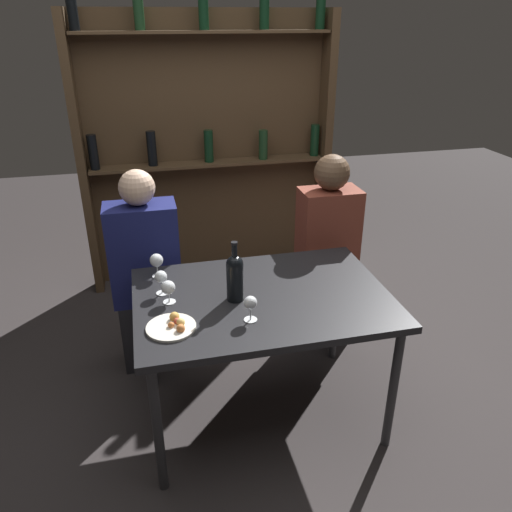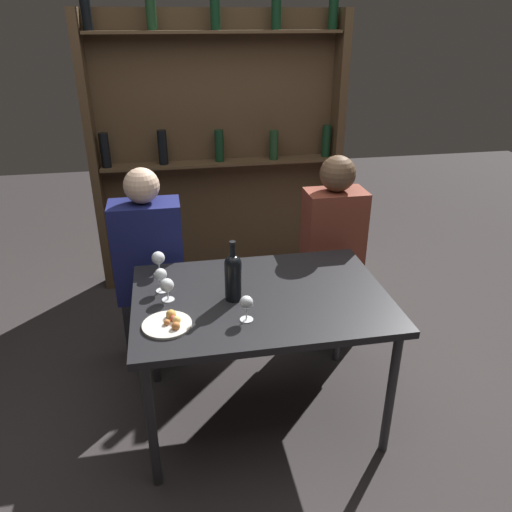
{
  "view_description": "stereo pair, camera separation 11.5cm",
  "coord_description": "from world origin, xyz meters",
  "px_view_note": "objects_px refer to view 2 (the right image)",
  "views": [
    {
      "loc": [
        -0.51,
        -2.03,
        1.96
      ],
      "look_at": [
        0.0,
        0.13,
        0.88
      ],
      "focal_mm": 35.0,
      "sensor_mm": 36.0,
      "label": 1
    },
    {
      "loc": [
        -0.4,
        -2.05,
        1.96
      ],
      "look_at": [
        0.0,
        0.13,
        0.88
      ],
      "focal_mm": 35.0,
      "sensor_mm": 36.0,
      "label": 2
    }
  ],
  "objects_px": {
    "wine_glass_0": "(158,259)",
    "wine_glass_2": "(167,286)",
    "wine_bottle": "(233,275)",
    "food_plate_0": "(169,323)",
    "seated_person_right": "(331,259)",
    "wine_glass_3": "(246,304)",
    "wine_glass_1": "(161,276)",
    "seated_person_left": "(151,276)"
  },
  "relations": [
    {
      "from": "wine_glass_0",
      "to": "wine_glass_2",
      "type": "bearing_deg",
      "value": -82.23
    },
    {
      "from": "wine_bottle",
      "to": "food_plate_0",
      "type": "distance_m",
      "value": 0.37
    },
    {
      "from": "wine_bottle",
      "to": "wine_glass_0",
      "type": "xyz_separation_m",
      "value": [
        -0.35,
        0.32,
        -0.04
      ]
    },
    {
      "from": "seated_person_right",
      "to": "wine_glass_3",
      "type": "bearing_deg",
      "value": -129.91
    },
    {
      "from": "wine_glass_0",
      "to": "wine_glass_1",
      "type": "distance_m",
      "value": 0.18
    },
    {
      "from": "wine_glass_2",
      "to": "food_plate_0",
      "type": "bearing_deg",
      "value": -90.54
    },
    {
      "from": "food_plate_0",
      "to": "seated_person_left",
      "type": "bearing_deg",
      "value": 97.07
    },
    {
      "from": "wine_glass_0",
      "to": "wine_glass_3",
      "type": "xyz_separation_m",
      "value": [
        0.38,
        -0.51,
        -0.0
      ]
    },
    {
      "from": "wine_glass_0",
      "to": "seated_person_right",
      "type": "distance_m",
      "value": 1.1
    },
    {
      "from": "wine_bottle",
      "to": "wine_glass_1",
      "type": "bearing_deg",
      "value": 157.91
    },
    {
      "from": "wine_glass_2",
      "to": "seated_person_right",
      "type": "height_order",
      "value": "seated_person_right"
    },
    {
      "from": "wine_glass_0",
      "to": "wine_glass_1",
      "type": "bearing_deg",
      "value": -86.7
    },
    {
      "from": "food_plate_0",
      "to": "wine_bottle",
      "type": "bearing_deg",
      "value": 29.36
    },
    {
      "from": "wine_glass_1",
      "to": "wine_bottle",
      "type": "bearing_deg",
      "value": -22.09
    },
    {
      "from": "wine_glass_0",
      "to": "food_plate_0",
      "type": "relative_size",
      "value": 0.59
    },
    {
      "from": "wine_glass_3",
      "to": "seated_person_right",
      "type": "distance_m",
      "value": 1.06
    },
    {
      "from": "wine_glass_3",
      "to": "seated_person_right",
      "type": "xyz_separation_m",
      "value": [
        0.67,
        0.8,
        -0.22
      ]
    },
    {
      "from": "wine_glass_1",
      "to": "food_plate_0",
      "type": "bearing_deg",
      "value": -85.42
    },
    {
      "from": "wine_glass_2",
      "to": "seated_person_left",
      "type": "bearing_deg",
      "value": 100.0
    },
    {
      "from": "wine_glass_1",
      "to": "wine_glass_2",
      "type": "distance_m",
      "value": 0.1
    },
    {
      "from": "wine_glass_3",
      "to": "wine_bottle",
      "type": "bearing_deg",
      "value": 98.82
    },
    {
      "from": "wine_glass_0",
      "to": "wine_glass_2",
      "type": "height_order",
      "value": "wine_glass_0"
    },
    {
      "from": "wine_glass_3",
      "to": "seated_person_left",
      "type": "height_order",
      "value": "seated_person_left"
    },
    {
      "from": "wine_glass_0",
      "to": "food_plate_0",
      "type": "bearing_deg",
      "value": -85.9
    },
    {
      "from": "wine_glass_0",
      "to": "food_plate_0",
      "type": "height_order",
      "value": "wine_glass_0"
    },
    {
      "from": "wine_glass_3",
      "to": "food_plate_0",
      "type": "height_order",
      "value": "wine_glass_3"
    },
    {
      "from": "wine_glass_0",
      "to": "seated_person_left",
      "type": "bearing_deg",
      "value": 102.13
    },
    {
      "from": "wine_bottle",
      "to": "wine_glass_1",
      "type": "xyz_separation_m",
      "value": [
        -0.34,
        0.14,
        -0.04
      ]
    },
    {
      "from": "food_plate_0",
      "to": "seated_person_left",
      "type": "distance_m",
      "value": 0.8
    },
    {
      "from": "wine_glass_0",
      "to": "wine_bottle",
      "type": "bearing_deg",
      "value": -42.73
    },
    {
      "from": "wine_glass_2",
      "to": "seated_person_right",
      "type": "xyz_separation_m",
      "value": [
        1.0,
        0.56,
        -0.22
      ]
    },
    {
      "from": "wine_bottle",
      "to": "seated_person_right",
      "type": "height_order",
      "value": "seated_person_right"
    },
    {
      "from": "seated_person_left",
      "to": "wine_glass_2",
      "type": "bearing_deg",
      "value": -80.0
    },
    {
      "from": "wine_bottle",
      "to": "wine_glass_2",
      "type": "relative_size",
      "value": 2.64
    },
    {
      "from": "food_plate_0",
      "to": "seated_person_left",
      "type": "relative_size",
      "value": 0.18
    },
    {
      "from": "seated_person_left",
      "to": "seated_person_right",
      "type": "xyz_separation_m",
      "value": [
        1.1,
        0.0,
        0.02
      ]
    },
    {
      "from": "wine_glass_1",
      "to": "wine_glass_2",
      "type": "xyz_separation_m",
      "value": [
        0.03,
        -0.09,
        -0.01
      ]
    },
    {
      "from": "wine_bottle",
      "to": "seated_person_left",
      "type": "distance_m",
      "value": 0.78
    },
    {
      "from": "wine_glass_0",
      "to": "wine_glass_1",
      "type": "height_order",
      "value": "wine_glass_0"
    },
    {
      "from": "seated_person_left",
      "to": "seated_person_right",
      "type": "relative_size",
      "value": 0.99
    },
    {
      "from": "seated_person_right",
      "to": "food_plate_0",
      "type": "bearing_deg",
      "value": -142.3
    },
    {
      "from": "wine_glass_3",
      "to": "seated_person_left",
      "type": "relative_size",
      "value": 0.1
    }
  ]
}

